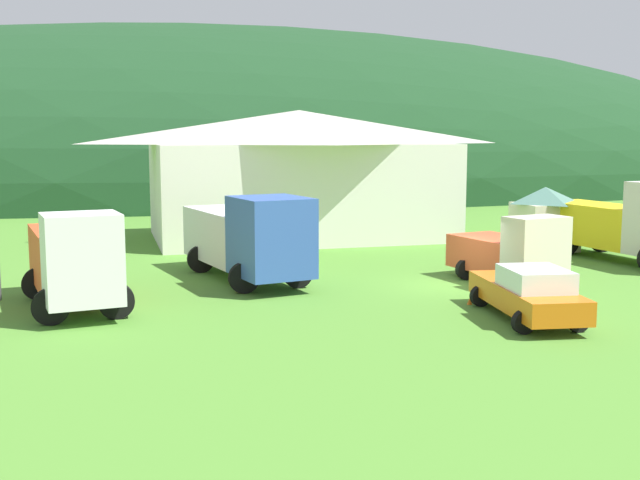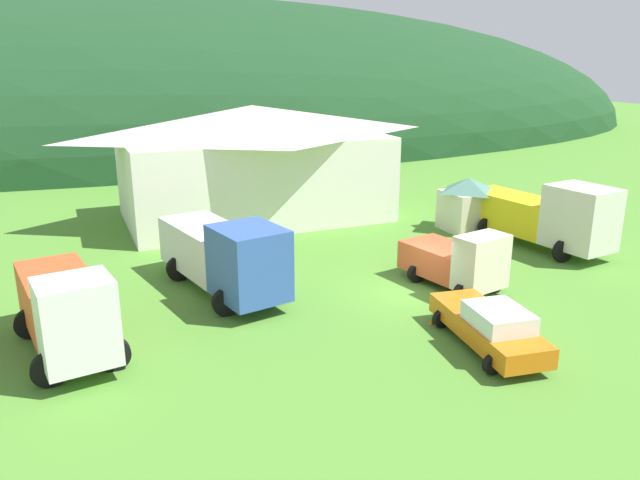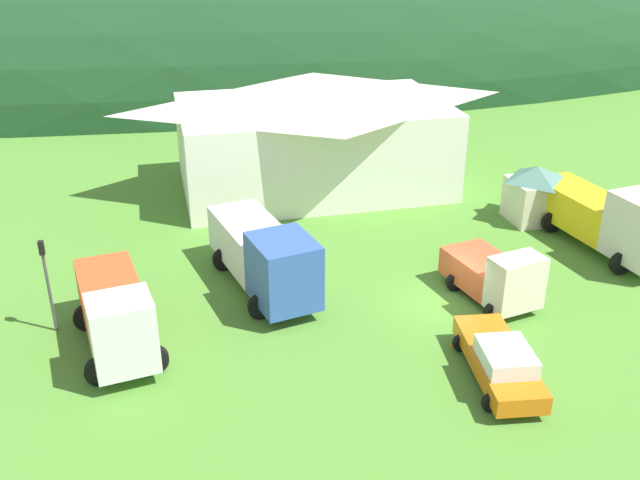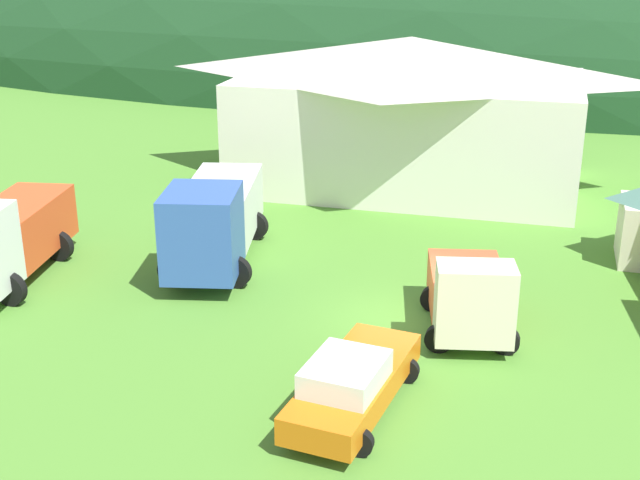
{
  "view_description": "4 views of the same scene",
  "coord_description": "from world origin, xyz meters",
  "px_view_note": "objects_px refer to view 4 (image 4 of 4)",
  "views": [
    {
      "loc": [
        -12.36,
        -26.48,
        5.61
      ],
      "look_at": [
        -4.54,
        2.09,
        1.61
      ],
      "focal_mm": 44.25,
      "sensor_mm": 36.0,
      "label": 1
    },
    {
      "loc": [
        -12.92,
        -21.04,
        9.71
      ],
      "look_at": [
        -2.59,
        3.47,
        1.7
      ],
      "focal_mm": 34.47,
      "sensor_mm": 36.0,
      "label": 2
    },
    {
      "loc": [
        -11.34,
        -24.86,
        15.79
      ],
      "look_at": [
        -4.33,
        4.3,
        1.55
      ],
      "focal_mm": 40.47,
      "sensor_mm": 36.0,
      "label": 3
    },
    {
      "loc": [
        3.97,
        -23.43,
        11.37
      ],
      "look_at": [
        -2.81,
        1.56,
        1.82
      ],
      "focal_mm": 47.28,
      "sensor_mm": 36.0,
      "label": 4
    }
  ],
  "objects_px": {
    "heavy_rig_white": "(5,236)",
    "light_truck_cream": "(469,294)",
    "box_truck_blue": "(214,218)",
    "depot_building": "(409,110)",
    "service_pickup_orange": "(352,383)",
    "traffic_cone_near_pickup": "(345,363)"
  },
  "relations": [
    {
      "from": "heavy_rig_white",
      "to": "service_pickup_orange",
      "type": "distance_m",
      "value": 14.31
    },
    {
      "from": "depot_building",
      "to": "service_pickup_orange",
      "type": "height_order",
      "value": "depot_building"
    },
    {
      "from": "traffic_cone_near_pickup",
      "to": "light_truck_cream",
      "type": "bearing_deg",
      "value": 42.69
    },
    {
      "from": "service_pickup_orange",
      "to": "box_truck_blue",
      "type": "bearing_deg",
      "value": -132.7
    },
    {
      "from": "depot_building",
      "to": "traffic_cone_near_pickup",
      "type": "height_order",
      "value": "depot_building"
    },
    {
      "from": "box_truck_blue",
      "to": "light_truck_cream",
      "type": "bearing_deg",
      "value": 59.13
    },
    {
      "from": "light_truck_cream",
      "to": "service_pickup_orange",
      "type": "xyz_separation_m",
      "value": [
        -2.33,
        -5.25,
        -0.42
      ]
    },
    {
      "from": "depot_building",
      "to": "traffic_cone_near_pickup",
      "type": "distance_m",
      "value": 18.52
    },
    {
      "from": "heavy_rig_white",
      "to": "traffic_cone_near_pickup",
      "type": "height_order",
      "value": "heavy_rig_white"
    },
    {
      "from": "service_pickup_orange",
      "to": "light_truck_cream",
      "type": "bearing_deg",
      "value": 163.65
    },
    {
      "from": "light_truck_cream",
      "to": "traffic_cone_near_pickup",
      "type": "relative_size",
      "value": 10.92
    },
    {
      "from": "traffic_cone_near_pickup",
      "to": "service_pickup_orange",
      "type": "bearing_deg",
      "value": -72.6
    },
    {
      "from": "light_truck_cream",
      "to": "traffic_cone_near_pickup",
      "type": "xyz_separation_m",
      "value": [
        -3.09,
        -2.85,
        -1.25
      ]
    },
    {
      "from": "depot_building",
      "to": "heavy_rig_white",
      "type": "height_order",
      "value": "depot_building"
    },
    {
      "from": "heavy_rig_white",
      "to": "light_truck_cream",
      "type": "bearing_deg",
      "value": 81.22
    },
    {
      "from": "depot_building",
      "to": "box_truck_blue",
      "type": "bearing_deg",
      "value": -112.34
    },
    {
      "from": "traffic_cone_near_pickup",
      "to": "box_truck_blue",
      "type": "bearing_deg",
      "value": 135.95
    },
    {
      "from": "depot_building",
      "to": "service_pickup_orange",
      "type": "relative_size",
      "value": 2.98
    },
    {
      "from": "heavy_rig_white",
      "to": "box_truck_blue",
      "type": "distance_m",
      "value": 7.1
    },
    {
      "from": "heavy_rig_white",
      "to": "traffic_cone_near_pickup",
      "type": "bearing_deg",
      "value": 68.52
    },
    {
      "from": "light_truck_cream",
      "to": "box_truck_blue",
      "type": "bearing_deg",
      "value": -120.38
    },
    {
      "from": "heavy_rig_white",
      "to": "box_truck_blue",
      "type": "bearing_deg",
      "value": 108.92
    }
  ]
}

